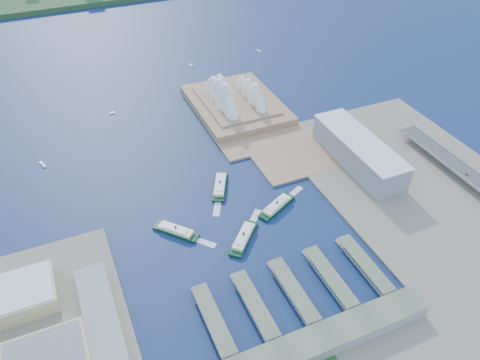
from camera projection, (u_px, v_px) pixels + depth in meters
name	position (u px, v px, depth m)	size (l,w,h in m)	color
ground	(249.00, 247.00, 510.90)	(3000.00, 3000.00, 0.00)	#0D1A40
east_land	(452.00, 215.00, 548.97)	(240.00, 500.00, 3.00)	#7B6F5F
peninsula	(243.00, 113.00, 729.19)	(135.00, 220.00, 3.00)	#977052
opera_house	(236.00, 91.00, 723.59)	(134.00, 180.00, 58.00)	white
toaster_building	(358.00, 152.00, 615.93)	(45.00, 155.00, 35.00)	gray
ferry_wharves	(293.00, 291.00, 458.77)	(184.00, 90.00, 9.30)	#586149
terminal_building	(327.00, 338.00, 413.49)	(200.00, 28.00, 12.00)	gray
ferry_a	(176.00, 229.00, 524.99)	(13.74, 53.97, 10.21)	black
ferry_b	(220.00, 184.00, 586.82)	(14.56, 57.19, 10.81)	black
ferry_c	(244.00, 236.00, 516.31)	(14.50, 56.97, 10.77)	black
ferry_d	(277.00, 205.00, 557.21)	(14.16, 55.64, 10.52)	black
boat_a	(43.00, 164.00, 626.40)	(3.85, 15.38, 2.97)	white
boat_b	(112.00, 113.00, 731.26)	(2.99, 8.55, 2.31)	white
boat_c	(259.00, 51.00, 915.49)	(3.52, 12.07, 2.72)	white
boat_e	(191.00, 65.00, 864.44)	(3.92, 12.33, 3.03)	white
car_c	(467.00, 174.00, 585.98)	(2.06, 5.08, 1.47)	slate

